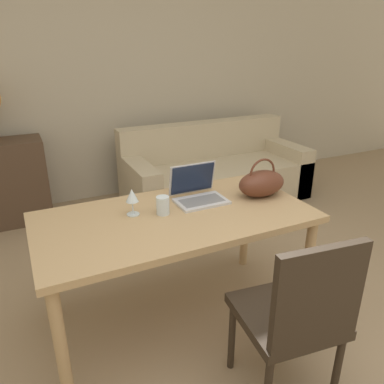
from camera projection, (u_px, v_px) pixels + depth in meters
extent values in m
cube|color=#BCB29E|center=(97.00, 73.00, 3.87)|extent=(10.00, 0.06, 2.70)
cube|color=tan|center=(176.00, 217.00, 2.16)|extent=(1.57, 0.81, 0.04)
cylinder|color=tan|center=(61.00, 349.00, 1.71)|extent=(0.06, 0.06, 0.69)
cylinder|color=tan|center=(307.00, 270.00, 2.30)|extent=(0.06, 0.06, 0.69)
cylinder|color=tan|center=(45.00, 272.00, 2.29)|extent=(0.06, 0.06, 0.69)
cylinder|color=tan|center=(245.00, 225.00, 2.88)|extent=(0.06, 0.06, 0.69)
cube|color=#2D2319|center=(286.00, 315.00, 1.78)|extent=(0.49, 0.49, 0.05)
cube|color=#2D2319|center=(319.00, 297.00, 1.51)|extent=(0.42, 0.09, 0.45)
cylinder|color=#2D2319|center=(232.00, 336.00, 1.97)|extent=(0.04, 0.04, 0.42)
cylinder|color=#2D2319|center=(292.00, 320.00, 2.08)|extent=(0.04, 0.04, 0.42)
cylinder|color=#2D2319|center=(337.00, 372.00, 1.76)|extent=(0.04, 0.04, 0.42)
cube|color=#C1B293|center=(217.00, 182.00, 4.13)|extent=(1.98, 0.85, 0.42)
cube|color=#C1B293|center=(203.00, 139.00, 4.25)|extent=(1.98, 0.20, 0.40)
cube|color=#C1B293|center=(139.00, 189.00, 3.74)|extent=(0.20, 0.85, 0.56)
cube|color=#C1B293|center=(282.00, 165.00, 4.46)|extent=(0.20, 0.85, 0.56)
cube|color=silver|center=(201.00, 201.00, 2.31)|extent=(0.31, 0.21, 0.02)
cube|color=gray|center=(202.00, 200.00, 2.30)|extent=(0.26, 0.13, 0.00)
cube|color=silver|center=(192.00, 178.00, 2.37)|extent=(0.31, 0.05, 0.21)
cube|color=#19233D|center=(193.00, 178.00, 2.37)|extent=(0.29, 0.04, 0.18)
cylinder|color=silver|center=(163.00, 205.00, 2.14)|extent=(0.08, 0.08, 0.11)
cylinder|color=silver|center=(133.00, 214.00, 2.15)|extent=(0.07, 0.07, 0.01)
cylinder|color=silver|center=(133.00, 208.00, 2.13)|extent=(0.01, 0.01, 0.08)
cone|color=silver|center=(132.00, 195.00, 2.10)|extent=(0.07, 0.07, 0.08)
ellipsoid|color=#592D1E|center=(262.00, 183.00, 2.38)|extent=(0.32, 0.20, 0.17)
torus|color=#592D1E|center=(262.00, 173.00, 2.36)|extent=(0.19, 0.01, 0.19)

